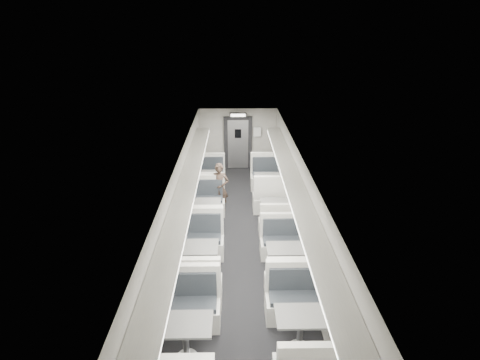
{
  "coord_description": "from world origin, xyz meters",
  "views": [
    {
      "loc": [
        -0.15,
        -8.15,
        5.46
      ],
      "look_at": [
        0.01,
        1.79,
        1.23
      ],
      "focal_mm": 28.0,
      "sensor_mm": 36.0,
      "label": 1
    }
  ],
  "objects_px": {
    "booth_left_d": "(186,341)",
    "booth_right_b": "(274,211)",
    "booth_left_b": "(205,214)",
    "booth_left_c": "(198,261)",
    "booth_right_c": "(285,261)",
    "booth_right_d": "(300,332)",
    "vestibule_door": "(238,143)",
    "booth_right_a": "(269,187)",
    "exit_sign": "(238,115)",
    "passenger": "(220,188)",
    "booth_left_a": "(210,182)"
  },
  "relations": [
    {
      "from": "booth_right_a",
      "to": "booth_right_d",
      "type": "relative_size",
      "value": 1.06
    },
    {
      "from": "booth_left_c",
      "to": "booth_right_a",
      "type": "relative_size",
      "value": 0.99
    },
    {
      "from": "passenger",
      "to": "booth_left_c",
      "type": "bearing_deg",
      "value": -86.62
    },
    {
      "from": "booth_left_d",
      "to": "booth_left_c",
      "type": "bearing_deg",
      "value": 90.0
    },
    {
      "from": "booth_left_b",
      "to": "exit_sign",
      "type": "distance_m",
      "value": 4.69
    },
    {
      "from": "exit_sign",
      "to": "booth_left_a",
      "type": "bearing_deg",
      "value": -119.07
    },
    {
      "from": "booth_right_a",
      "to": "booth_right_b",
      "type": "bearing_deg",
      "value": -90.0
    },
    {
      "from": "booth_right_b",
      "to": "booth_right_c",
      "type": "height_order",
      "value": "booth_right_c"
    },
    {
      "from": "booth_left_c",
      "to": "booth_left_d",
      "type": "relative_size",
      "value": 1.02
    },
    {
      "from": "booth_right_a",
      "to": "booth_right_c",
      "type": "xyz_separation_m",
      "value": [
        0.0,
        -4.05,
        -0.05
      ]
    },
    {
      "from": "booth_right_d",
      "to": "vestibule_door",
      "type": "bearing_deg",
      "value": 96.29
    },
    {
      "from": "passenger",
      "to": "vestibule_door",
      "type": "height_order",
      "value": "vestibule_door"
    },
    {
      "from": "booth_left_c",
      "to": "exit_sign",
      "type": "bearing_deg",
      "value": 81.2
    },
    {
      "from": "booth_left_b",
      "to": "passenger",
      "type": "height_order",
      "value": "passenger"
    },
    {
      "from": "booth_right_d",
      "to": "vestibule_door",
      "type": "distance_m",
      "value": 9.14
    },
    {
      "from": "booth_left_b",
      "to": "booth_right_d",
      "type": "bearing_deg",
      "value": -65.52
    },
    {
      "from": "exit_sign",
      "to": "booth_right_b",
      "type": "bearing_deg",
      "value": -75.72
    },
    {
      "from": "booth_right_d",
      "to": "exit_sign",
      "type": "bearing_deg",
      "value": 96.65
    },
    {
      "from": "booth_left_d",
      "to": "booth_right_a",
      "type": "bearing_deg",
      "value": 72.68
    },
    {
      "from": "booth_right_c",
      "to": "passenger",
      "type": "bearing_deg",
      "value": 116.37
    },
    {
      "from": "booth_right_b",
      "to": "booth_right_d",
      "type": "bearing_deg",
      "value": -90.0
    },
    {
      "from": "booth_left_d",
      "to": "booth_right_b",
      "type": "height_order",
      "value": "booth_left_d"
    },
    {
      "from": "booth_right_b",
      "to": "booth_right_a",
      "type": "bearing_deg",
      "value": 90.0
    },
    {
      "from": "booth_left_b",
      "to": "booth_right_d",
      "type": "height_order",
      "value": "booth_left_b"
    },
    {
      "from": "booth_left_a",
      "to": "booth_right_a",
      "type": "distance_m",
      "value": 2.07
    },
    {
      "from": "booth_left_b",
      "to": "booth_right_a",
      "type": "distance_m",
      "value": 2.72
    },
    {
      "from": "booth_right_c",
      "to": "exit_sign",
      "type": "height_order",
      "value": "exit_sign"
    },
    {
      "from": "booth_left_c",
      "to": "booth_right_d",
      "type": "xyz_separation_m",
      "value": [
        2.0,
        -2.12,
        -0.02
      ]
    },
    {
      "from": "booth_left_a",
      "to": "booth_left_d",
      "type": "relative_size",
      "value": 0.9
    },
    {
      "from": "booth_left_d",
      "to": "booth_right_d",
      "type": "distance_m",
      "value": 2.01
    },
    {
      "from": "booth_right_b",
      "to": "passenger",
      "type": "height_order",
      "value": "passenger"
    },
    {
      "from": "booth_left_b",
      "to": "vestibule_door",
      "type": "xyz_separation_m",
      "value": [
        1.0,
        4.67,
        0.64
      ]
    },
    {
      "from": "booth_left_a",
      "to": "vestibule_door",
      "type": "xyz_separation_m",
      "value": [
        1.0,
        2.29,
        0.67
      ]
    },
    {
      "from": "booth_right_a",
      "to": "booth_right_c",
      "type": "bearing_deg",
      "value": -90.0
    },
    {
      "from": "booth_right_b",
      "to": "exit_sign",
      "type": "distance_m",
      "value": 4.49
    },
    {
      "from": "booth_right_d",
      "to": "booth_right_b",
      "type": "bearing_deg",
      "value": 90.0
    },
    {
      "from": "booth_left_b",
      "to": "booth_right_a",
      "type": "bearing_deg",
      "value": 42.55
    },
    {
      "from": "booth_left_b",
      "to": "booth_right_a",
      "type": "height_order",
      "value": "booth_right_a"
    },
    {
      "from": "booth_left_a",
      "to": "booth_left_d",
      "type": "height_order",
      "value": "booth_left_d"
    },
    {
      "from": "vestibule_door",
      "to": "exit_sign",
      "type": "xyz_separation_m",
      "value": [
        0.0,
        -0.49,
        1.24
      ]
    },
    {
      "from": "booth_left_b",
      "to": "booth_right_d",
      "type": "relative_size",
      "value": 1.01
    },
    {
      "from": "booth_right_b",
      "to": "booth_left_a",
      "type": "bearing_deg",
      "value": 133.2
    },
    {
      "from": "booth_left_a",
      "to": "booth_left_b",
      "type": "xyz_separation_m",
      "value": [
        0.0,
        -2.39,
        0.03
      ]
    },
    {
      "from": "booth_left_a",
      "to": "exit_sign",
      "type": "relative_size",
      "value": 3.31
    },
    {
      "from": "passenger",
      "to": "exit_sign",
      "type": "xyz_separation_m",
      "value": [
        0.6,
        3.17,
        1.51
      ]
    },
    {
      "from": "booth_right_c",
      "to": "booth_right_d",
      "type": "xyz_separation_m",
      "value": [
        0.0,
        -2.18,
        0.03
      ]
    },
    {
      "from": "booth_left_c",
      "to": "booth_right_a",
      "type": "distance_m",
      "value": 4.57
    },
    {
      "from": "booth_left_b",
      "to": "booth_left_c",
      "type": "xyz_separation_m",
      "value": [
        0.0,
        -2.27,
        0.01
      ]
    },
    {
      "from": "booth_right_d",
      "to": "booth_left_a",
      "type": "bearing_deg",
      "value": 106.44
    },
    {
      "from": "booth_right_b",
      "to": "vestibule_door",
      "type": "bearing_deg",
      "value": 102.76
    }
  ]
}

